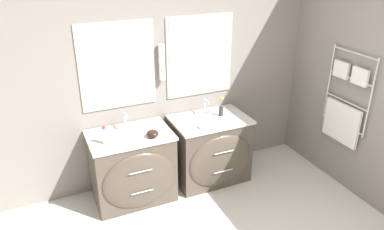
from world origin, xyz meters
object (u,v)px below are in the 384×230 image
Objects in this scene: toiletry_bottle at (104,136)px; amenity_bowl at (152,134)px; vanity_left at (133,168)px; vanity_right at (211,150)px; flower_vase at (221,108)px.

toiletry_bottle reaches higher than amenity_bowl.
vanity_left is 1.00× the size of vanity_right.
toiletry_bottle is 1.38m from flower_vase.
flower_vase is at bearing 23.76° from vanity_right.
flower_vase is at bearing 5.22° from toiletry_bottle.
vanity_left and vanity_right have the same top height.
flower_vase is (0.90, 0.18, 0.06)m from amenity_bowl.
vanity_left is 6.95× the size of amenity_bowl.
flower_vase is (1.38, 0.13, 0.01)m from toiletry_bottle.
amenity_bowl reaches higher than vanity_right.
toiletry_bottle reaches higher than vanity_left.
amenity_bowl is at bearing -168.48° from flower_vase.
amenity_bowl is 0.92m from flower_vase.
toiletry_bottle is 0.48m from amenity_bowl.
toiletry_bottle is at bearing 173.19° from amenity_bowl.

